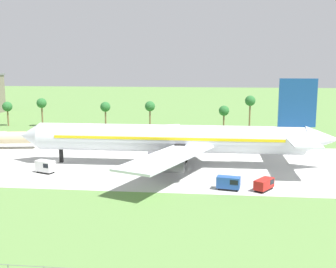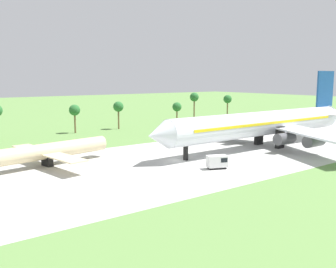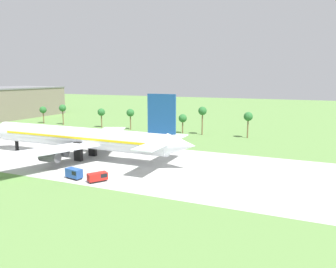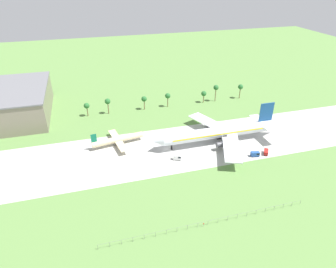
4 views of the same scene
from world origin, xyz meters
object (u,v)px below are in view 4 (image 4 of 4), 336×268
Objects in this scene: catering_van at (255,154)px; terminal_building at (19,102)px; no_stopping_sign at (204,224)px; baggage_tug at (178,157)px; regional_aircraft at (118,140)px; fuel_truck at (266,152)px; jet_airliner at (220,132)px.

terminal_building is (-119.53, 84.53, 7.71)m from catering_van.
terminal_building is at bearing 144.73° from catering_van.
terminal_building is (-76.95, 120.93, 8.02)m from no_stopping_sign.
baggage_tug is 44.55m from no_stopping_sign.
baggage_tug is (26.44, -22.50, -1.60)m from regional_aircraft.
fuel_truck is at bearing -9.35° from baggage_tug.
terminal_building reaches higher than regional_aircraft.
regional_aircraft is 71.75m from catering_van.
jet_airliner is 43.52× the size of no_stopping_sign.
fuel_truck is at bearing -22.72° from regional_aircraft.
regional_aircraft is at bearing 108.50° from no_stopping_sign.
terminal_building is at bearing 135.27° from regional_aircraft.
regional_aircraft is 16.45× the size of no_stopping_sign.
fuel_truck is at bearing -33.68° from terminal_building.
terminal_building is (-81.03, 76.57, 7.63)m from baggage_tug.
baggage_tug is 111.75m from terminal_building.
baggage_tug is 0.91× the size of fuel_truck.
baggage_tug is at bearing 84.75° from no_stopping_sign.
terminal_building is (-107.97, 66.78, 2.88)m from jet_airliner.
terminal_building is (-126.02, 83.98, 7.90)m from fuel_truck.
fuel_truck is at bearing 4.83° from catering_van.
regional_aircraft is at bearing 139.60° from baggage_tug.
baggage_tug is at bearing -43.38° from terminal_building.
baggage_tug reaches higher than catering_van.
fuel_truck is 2.90× the size of no_stopping_sign.
jet_airliner is 62.62m from no_stopping_sign.
no_stopping_sign is (22.37, -66.86, -2.00)m from regional_aircraft.
no_stopping_sign is (-49.06, -36.95, -0.12)m from fuel_truck.
terminal_building is at bearing 122.47° from no_stopping_sign.
no_stopping_sign is (-31.02, -54.15, -5.14)m from jet_airliner.
regional_aircraft reaches higher than no_stopping_sign.
no_stopping_sign is at bearing -57.53° from terminal_building.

